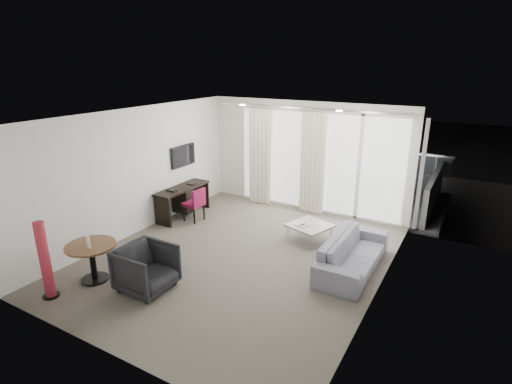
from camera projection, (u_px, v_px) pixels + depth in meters
The scene contains 28 objects.
floor at pixel (240, 257), 7.43m from camera, with size 5.00×6.00×0.00m, color #554F46.
ceiling at pixel (238, 116), 6.61m from camera, with size 5.00×6.00×0.00m, color white.
wall_left at pixel (136, 172), 8.20m from camera, with size 0.00×6.00×2.60m, color silver.
wall_right at pixel (384, 217), 5.85m from camera, with size 0.00×6.00×2.60m, color silver.
wall_front at pixel (100, 262), 4.55m from camera, with size 5.00×0.00×2.60m, color silver.
window_panel at pixel (317, 162), 9.37m from camera, with size 4.00×0.02×2.38m, color white, non-canonical shape.
window_frame at pixel (317, 162), 9.36m from camera, with size 4.10×0.06×2.44m, color white, non-canonical shape.
curtain_left at pixel (260, 157), 9.92m from camera, with size 0.60×0.20×2.38m, color beige, non-canonical shape.
curtain_right at pixel (313, 163), 9.26m from camera, with size 0.60×0.20×2.38m, color beige, non-canonical shape.
curtain_track at pixel (305, 108), 8.99m from camera, with size 4.80×0.04×0.04m, color #B2B2B7, non-canonical shape.
downlight_a at pixel (242, 105), 8.36m from camera, with size 0.12×0.12×0.02m, color #FFE0B2.
downlight_b at pixel (339, 111), 7.37m from camera, with size 0.12×0.12×0.02m, color #FFE0B2.
desk at pixel (183, 202), 9.29m from camera, with size 0.47×1.49×0.70m, color black, non-canonical shape.
tv at pixel (183, 156), 9.36m from camera, with size 0.05×0.80×0.50m, color black, non-canonical shape.
desk_chair at pixel (194, 204), 9.00m from camera, with size 0.42×0.40×0.78m, color maroon, non-canonical shape.
round_table at pixel (93, 262), 6.56m from camera, with size 0.80×0.80×0.64m, color #54351D, non-canonical shape.
menu_card at pixel (88, 243), 6.33m from camera, with size 0.11×0.02×0.21m, color white, non-canonical shape.
red_lamp at pixel (45, 260), 5.99m from camera, with size 0.25×0.25×1.24m, color maroon.
tub_armchair at pixel (146, 268), 6.28m from camera, with size 0.78×0.81×0.73m, color black.
coffee_table at pixel (310, 232), 8.08m from camera, with size 0.75×0.75×0.34m, color gray, non-canonical shape.
remote at pixel (303, 224), 7.98m from camera, with size 0.05×0.17×0.02m, color black, non-canonical shape.
magazine at pixel (303, 224), 8.00m from camera, with size 0.21×0.27×0.02m, color gray, non-canonical shape.
sofa at pixel (353, 253), 6.93m from camera, with size 2.00×0.78×0.58m, color slate.
terrace_slab at pixel (335, 195), 11.02m from camera, with size 5.60×3.00×0.12m, color #4D4D50.
rattan_chair_a at pixel (347, 180), 10.94m from camera, with size 0.50×0.50×0.73m, color brown, non-canonical shape.
rattan_chair_b at pixel (385, 178), 10.88m from camera, with size 0.57×0.57×0.83m, color brown, non-canonical shape.
rattan_table at pixel (359, 190), 10.48m from camera, with size 0.47×0.47×0.47m, color brown, non-canonical shape.
balustrade at pixel (352, 164), 12.04m from camera, with size 5.50×0.06×1.05m, color #B2B2B7, non-canonical shape.
Camera 1 is at (3.56, -5.65, 3.49)m, focal length 28.00 mm.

